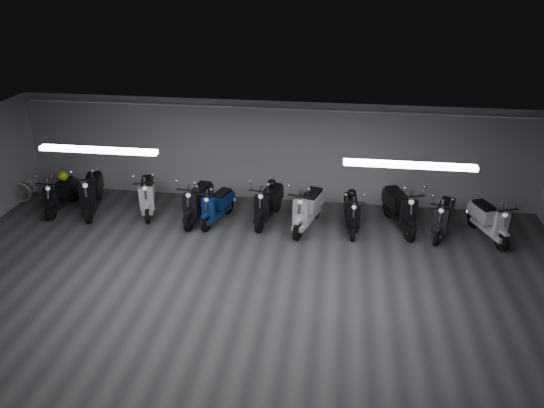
# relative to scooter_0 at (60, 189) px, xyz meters

# --- Properties ---
(floor) EXTENTS (14.00, 10.00, 0.01)m
(floor) POSITION_rel_scooter_0_xyz_m (5.54, -3.50, -0.63)
(floor) COLOR #38383B
(floor) RESTS_ON ground
(ceiling) EXTENTS (14.00, 10.00, 0.01)m
(ceiling) POSITION_rel_scooter_0_xyz_m (5.54, -3.50, 2.18)
(ceiling) COLOR gray
(ceiling) RESTS_ON ground
(back_wall) EXTENTS (14.00, 0.01, 2.80)m
(back_wall) POSITION_rel_scooter_0_xyz_m (5.54, 1.50, 0.77)
(back_wall) COLOR #97979A
(back_wall) RESTS_ON ground
(fluor_strip_left) EXTENTS (2.40, 0.18, 0.08)m
(fluor_strip_left) POSITION_rel_scooter_0_xyz_m (2.54, -2.50, 2.11)
(fluor_strip_left) COLOR white
(fluor_strip_left) RESTS_ON ceiling
(fluor_strip_right) EXTENTS (2.40, 0.18, 0.08)m
(fluor_strip_right) POSITION_rel_scooter_0_xyz_m (8.54, -2.50, 2.11)
(fluor_strip_right) COLOR white
(fluor_strip_right) RESTS_ON ceiling
(conduit) EXTENTS (13.60, 0.05, 0.05)m
(conduit) POSITION_rel_scooter_0_xyz_m (5.54, 1.42, 1.99)
(conduit) COLOR white
(conduit) RESTS_ON back_wall
(scooter_0) EXTENTS (0.65, 1.71, 1.25)m
(scooter_0) POSITION_rel_scooter_0_xyz_m (0.00, 0.00, 0.00)
(scooter_0) COLOR black
(scooter_0) RESTS_ON floor
(scooter_1) EXTENTS (1.15, 2.06, 1.46)m
(scooter_1) POSITION_rel_scooter_0_xyz_m (0.84, 0.06, 0.10)
(scooter_1) COLOR black
(scooter_1) RESTS_ON floor
(scooter_2) EXTENTS (1.10, 1.90, 1.34)m
(scooter_2) POSITION_rel_scooter_0_xyz_m (2.31, 0.23, 0.04)
(scooter_2) COLOR #BCBCC0
(scooter_2) RESTS_ON floor
(scooter_3) EXTENTS (0.84, 1.89, 1.36)m
(scooter_3) POSITION_rel_scooter_0_xyz_m (3.74, -0.03, 0.05)
(scooter_3) COLOR black
(scooter_3) RESTS_ON floor
(scooter_4) EXTENTS (1.02, 1.72, 1.21)m
(scooter_4) POSITION_rel_scooter_0_xyz_m (4.26, -0.09, -0.02)
(scooter_4) COLOR navy
(scooter_4) RESTS_ON floor
(scooter_5) EXTENTS (1.00, 1.92, 1.36)m
(scooter_5) POSITION_rel_scooter_0_xyz_m (5.54, 0.12, 0.05)
(scooter_5) COLOR black
(scooter_5) RESTS_ON floor
(scooter_6) EXTENTS (1.15, 2.00, 1.41)m
(scooter_6) POSITION_rel_scooter_0_xyz_m (6.56, -0.11, 0.08)
(scooter_6) COLOR silver
(scooter_6) RESTS_ON floor
(scooter_7) EXTENTS (0.67, 1.69, 1.23)m
(scooter_7) POSITION_rel_scooter_0_xyz_m (7.64, -0.02, -0.01)
(scooter_7) COLOR black
(scooter_7) RESTS_ON floor
(scooter_8) EXTENTS (1.22, 2.04, 1.44)m
(scooter_8) POSITION_rel_scooter_0_xyz_m (8.82, 0.19, 0.10)
(scooter_8) COLOR black
(scooter_8) RESTS_ON floor
(scooter_9) EXTENTS (1.12, 1.81, 1.28)m
(scooter_9) POSITION_rel_scooter_0_xyz_m (9.84, -0.01, 0.01)
(scooter_9) COLOR black
(scooter_9) RESTS_ON floor
(bicycle) EXTENTS (1.81, 0.91, 1.12)m
(bicycle) POSITION_rel_scooter_0_xyz_m (-0.83, 0.44, -0.07)
(bicycle) COLOR silver
(bicycle) RESTS_ON floor
(scooter_10) EXTENTS (1.14, 1.81, 1.28)m
(scooter_10) POSITION_rel_scooter_0_xyz_m (10.90, -0.04, 0.01)
(scooter_10) COLOR white
(scooter_10) RESTS_ON floor
(helmet_0) EXTENTS (0.23, 0.23, 0.23)m
(helmet_0) POSITION_rel_scooter_0_xyz_m (5.60, 0.37, 0.33)
(helmet_0) COLOR black
(helmet_0) RESTS_ON scooter_5
(helmet_1) EXTENTS (0.23, 0.23, 0.23)m
(helmet_1) POSITION_rel_scooter_0_xyz_m (7.62, 0.21, 0.25)
(helmet_1) COLOR black
(helmet_1) RESTS_ON scooter_7
(helmet_2) EXTENTS (0.26, 0.26, 0.26)m
(helmet_2) POSITION_rel_scooter_0_xyz_m (0.01, 0.23, 0.28)
(helmet_2) COLOR #D5EC0D
(helmet_2) RESTS_ON scooter_0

